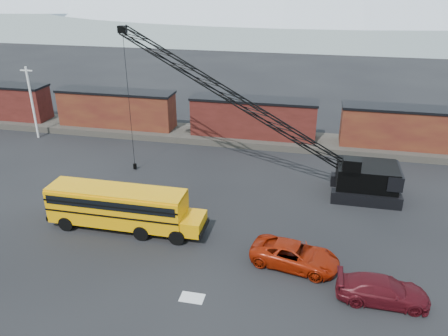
{
  "coord_description": "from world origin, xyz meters",
  "views": [
    {
      "loc": [
        6.55,
        -23.05,
        17.27
      ],
      "look_at": [
        -0.17,
        7.77,
        3.0
      ],
      "focal_mm": 35.0,
      "sensor_mm": 36.0,
      "label": 1
    }
  ],
  "objects_px": {
    "red_pickup": "(295,255)",
    "school_bus": "(122,207)",
    "crawler_crane": "(249,107)",
    "maroon_suv": "(383,290)"
  },
  "relations": [
    {
      "from": "school_bus",
      "to": "crawler_crane",
      "type": "bearing_deg",
      "value": 51.72
    },
    {
      "from": "red_pickup",
      "to": "crawler_crane",
      "type": "bearing_deg",
      "value": 34.46
    },
    {
      "from": "crawler_crane",
      "to": "maroon_suv",
      "type": "bearing_deg",
      "value": -53.52
    },
    {
      "from": "maroon_suv",
      "to": "crawler_crane",
      "type": "bearing_deg",
      "value": 36.36
    },
    {
      "from": "red_pickup",
      "to": "maroon_suv",
      "type": "distance_m",
      "value": 5.59
    },
    {
      "from": "school_bus",
      "to": "maroon_suv",
      "type": "bearing_deg",
      "value": -13.1
    },
    {
      "from": "school_bus",
      "to": "red_pickup",
      "type": "height_order",
      "value": "school_bus"
    },
    {
      "from": "school_bus",
      "to": "maroon_suv",
      "type": "height_order",
      "value": "school_bus"
    },
    {
      "from": "maroon_suv",
      "to": "crawler_crane",
      "type": "distance_m",
      "value": 18.1
    },
    {
      "from": "red_pickup",
      "to": "school_bus",
      "type": "bearing_deg",
      "value": 92.48
    }
  ]
}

